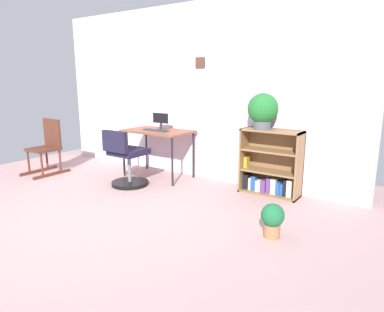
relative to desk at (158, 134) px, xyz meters
The scene contains 10 objects.
ground_plane 1.90m from the desk, 79.52° to the right, with size 6.24×6.24×0.00m, color #AD8A88.
wall_back 0.80m from the desk, 51.31° to the left, with size 5.20×0.12×2.55m.
desk is the anchor object (origin of this frame).
monitor 0.20m from the desk, 62.78° to the left, with size 0.28×0.16×0.25m.
keyboard 0.10m from the desk, 75.82° to the right, with size 0.41×0.11×0.02m, color #292F37.
office_chair 0.69m from the desk, 95.80° to the right, with size 0.52×0.55×0.81m.
rocking_chair 1.81m from the desk, 152.81° to the right, with size 0.42×0.64×0.86m.
bookshelf_low 1.77m from the desk, ahead, with size 0.77×0.30×0.85m.
potted_plant_on_shelf 1.67m from the desk, ahead, with size 0.39×0.39×0.46m.
potted_plant_floor 2.50m from the desk, 24.27° to the right, with size 0.22×0.22×0.33m.
Camera 1 is at (2.99, -2.20, 1.47)m, focal length 32.08 mm.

